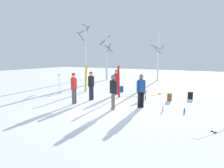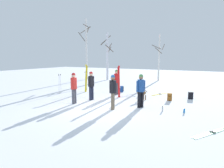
% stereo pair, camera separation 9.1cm
% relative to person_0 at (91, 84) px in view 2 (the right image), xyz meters
% --- Properties ---
extents(ground_plane, '(60.00, 60.00, 0.00)m').
position_rel_person_0_xyz_m(ground_plane, '(1.45, -1.15, -0.98)').
color(ground_plane, white).
extents(person_0, '(0.34, 0.52, 1.72)m').
position_rel_person_0_xyz_m(person_0, '(0.00, 0.00, 0.00)').
color(person_0, '#1E2338').
rests_on(person_0, ground_plane).
extents(person_1, '(0.34, 0.52, 1.72)m').
position_rel_person_0_xyz_m(person_1, '(-0.30, -1.22, 0.00)').
color(person_1, '#4C4C56').
rests_on(person_1, ground_plane).
extents(person_2, '(0.34, 0.44, 1.72)m').
position_rel_person_0_xyz_m(person_2, '(3.20, -0.22, 0.00)').
color(person_2, black).
rests_on(person_2, ground_plane).
extents(person_3, '(0.34, 0.49, 1.72)m').
position_rel_person_0_xyz_m(person_3, '(2.11, -1.19, 0.00)').
color(person_3, '#72604C').
rests_on(person_3, ground_plane).
extents(person_4, '(0.34, 0.49, 1.72)m').
position_rel_person_0_xyz_m(person_4, '(0.56, 2.20, 0.00)').
color(person_4, '#4C4C56').
rests_on(person_4, ground_plane).
extents(dog, '(0.44, 0.84, 0.57)m').
position_rel_person_0_xyz_m(dog, '(2.69, 1.40, -0.59)').
color(dog, brown).
rests_on(dog, ground_plane).
extents(ski_pair_planted_0, '(0.25, 0.10, 2.02)m').
position_rel_person_0_xyz_m(ski_pair_planted_0, '(-1.85, 2.02, 0.02)').
color(ski_pair_planted_0, yellow).
rests_on(ski_pair_planted_0, ground_plane).
extents(ski_pair_planted_1, '(0.18, 0.06, 2.03)m').
position_rel_person_0_xyz_m(ski_pair_planted_1, '(1.11, 1.45, 0.03)').
color(ski_pair_planted_1, red).
rests_on(ski_pair_planted_1, ground_plane).
extents(ski_pair_lying_0, '(0.87, 1.62, 0.05)m').
position_rel_person_0_xyz_m(ski_pair_lying_0, '(3.19, 3.79, -0.97)').
color(ski_pair_lying_0, yellow).
rests_on(ski_pair_lying_0, ground_plane).
extents(ski_pair_lying_1, '(1.14, 1.69, 0.05)m').
position_rel_person_0_xyz_m(ski_pair_lying_1, '(6.49, -2.16, -0.97)').
color(ski_pair_lying_1, green).
rests_on(ski_pair_lying_1, ground_plane).
extents(ski_poles_0, '(0.07, 0.26, 1.47)m').
position_rel_person_0_xyz_m(ski_poles_0, '(-2.26, 2.50, -0.20)').
color(ski_poles_0, '#B2B2BC').
rests_on(ski_poles_0, ground_plane).
extents(ski_poles_1, '(0.07, 0.26, 1.38)m').
position_rel_person_0_xyz_m(ski_poles_1, '(-3.07, 0.56, -0.24)').
color(ski_poles_1, '#B2B2BC').
rests_on(ski_poles_1, ground_plane).
extents(backpack_0, '(0.33, 0.31, 0.44)m').
position_rel_person_0_xyz_m(backpack_0, '(0.45, 3.24, -0.77)').
color(backpack_0, '#1E4C99').
rests_on(backpack_0, ground_plane).
extents(backpack_1, '(0.32, 0.34, 0.44)m').
position_rel_person_0_xyz_m(backpack_1, '(5.20, 3.15, -0.77)').
color(backpack_1, black).
rests_on(backpack_1, ground_plane).
extents(backpack_2, '(0.28, 0.31, 0.44)m').
position_rel_person_0_xyz_m(backpack_2, '(4.17, 2.08, -0.77)').
color(backpack_2, '#99591E').
rests_on(backpack_2, ground_plane).
extents(water_bottle_0, '(0.06, 0.06, 0.25)m').
position_rel_person_0_xyz_m(water_bottle_0, '(4.36, -0.37, -0.86)').
color(water_bottle_0, silver).
rests_on(water_bottle_0, ground_plane).
extents(water_bottle_1, '(0.08, 0.08, 0.22)m').
position_rel_person_0_xyz_m(water_bottle_1, '(5.31, -0.13, -0.88)').
color(water_bottle_1, '#1E72BF').
rests_on(water_bottle_1, ground_plane).
extents(birch_tree_0, '(1.45, 1.71, 6.79)m').
position_rel_person_0_xyz_m(birch_tree_0, '(-6.65, 8.60, 2.57)').
color(birch_tree_0, silver).
rests_on(birch_tree_0, ground_plane).
extents(birch_tree_1, '(1.56, 1.56, 5.23)m').
position_rel_person_0_xyz_m(birch_tree_1, '(-4.30, 9.33, 1.78)').
color(birch_tree_1, silver).
rests_on(birch_tree_1, ground_plane).
extents(birch_tree_2, '(1.35, 1.36, 5.01)m').
position_rel_person_0_xyz_m(birch_tree_2, '(0.97, 11.38, 1.60)').
color(birch_tree_2, silver).
rests_on(birch_tree_2, ground_plane).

